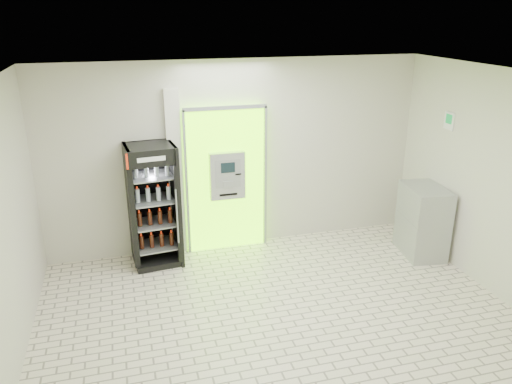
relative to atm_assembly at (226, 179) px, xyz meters
name	(u,v)px	position (x,y,z in m)	size (l,w,h in m)	color
ground	(286,328)	(0.20, -2.41, -1.17)	(6.00, 6.00, 0.00)	beige
room_shell	(289,187)	(0.20, -2.41, 0.67)	(6.00, 6.00, 6.00)	beige
atm_assembly	(226,179)	(0.00, 0.00, 0.00)	(1.30, 0.24, 2.33)	#77FB04
pillar	(176,174)	(-0.78, 0.04, 0.13)	(0.22, 0.11, 2.60)	silver
beverage_cooler	(154,208)	(-1.16, -0.23, -0.28)	(0.76, 0.70, 1.86)	black
steel_cabinet	(423,221)	(2.91, -1.07, -0.61)	(0.68, 0.91, 1.12)	#A1A4A8
exit_sign	(449,121)	(3.19, -1.01, 0.95)	(0.02, 0.22, 0.26)	white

